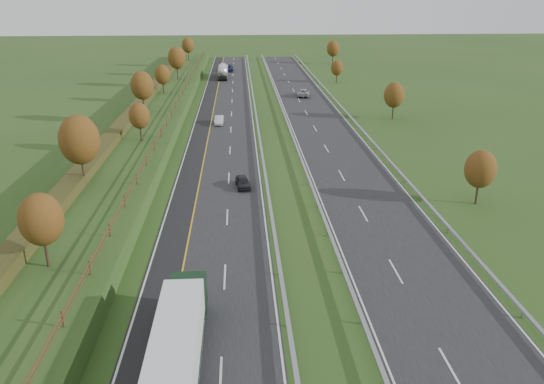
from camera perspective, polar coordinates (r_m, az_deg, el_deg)
The scene contains 19 objects.
ground at distance 84.55m, azimuth 0.13°, elevation 6.10°, with size 400.00×400.00×0.00m, color #294819.
near_carriageway at distance 89.26m, azimuth -5.25°, elevation 6.83°, with size 10.50×200.00×0.04m, color black.
far_carriageway at distance 90.28m, azimuth 5.35°, elevation 6.99°, with size 10.50×200.00×0.04m, color black.
hard_shoulder at distance 89.45m, azimuth -7.67°, elevation 6.76°, with size 3.00×200.00×0.04m, color black.
lane_markings at distance 89.17m, azimuth -1.11°, elevation 6.92°, with size 26.75×200.00×0.01m.
embankment_left at distance 90.37m, azimuth -13.60°, elevation 7.14°, with size 12.00×200.00×2.00m, color #294819.
hedge_left at distance 90.39m, azimuth -14.94°, elevation 8.04°, with size 2.20×180.00×1.10m, color #343A17.
fence_left at distance 88.91m, azimuth -10.85°, elevation 8.28°, with size 0.12×189.06×1.20m.
median_barrier_near at distance 89.13m, azimuth -1.57°, elevation 7.28°, with size 0.32×200.00×0.71m.
median_barrier_far at distance 89.44m, azimuth 1.73°, elevation 7.33°, with size 0.32×200.00×0.71m.
outer_barrier_far at distance 91.20m, azimuth 9.00°, elevation 7.35°, with size 0.32×200.00×0.71m.
trees_left at distance 85.96m, azimuth -14.03°, elevation 10.09°, with size 6.64×164.30×7.66m.
trees_far at distance 120.16m, azimuth 9.72°, elevation 12.32°, with size 8.45×118.60×7.12m.
box_lorry at distance 31.80m, azimuth -10.22°, elevation -16.88°, with size 2.58×16.28×4.06m.
road_tanker at distance 142.13m, azimuth -5.31°, elevation 12.85°, with size 2.40×11.22×3.46m.
car_dark_near at distance 61.78m, azimuth -3.15°, elevation 1.07°, with size 1.52×3.77×1.28m, color black.
car_silver_mid at distance 92.16m, azimuth -5.71°, elevation 7.72°, with size 1.46×4.19×1.38m, color silver.
car_small_far at distance 154.16m, azimuth -4.63°, elevation 13.13°, with size 2.31×5.68×1.65m, color #121A3A.
car_oncoming at distance 116.67m, azimuth 3.41°, elevation 10.63°, with size 2.66×5.77×1.60m, color #A5A3A8.
Camera 1 is at (2.72, -26.56, 21.66)m, focal length 35.00 mm.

